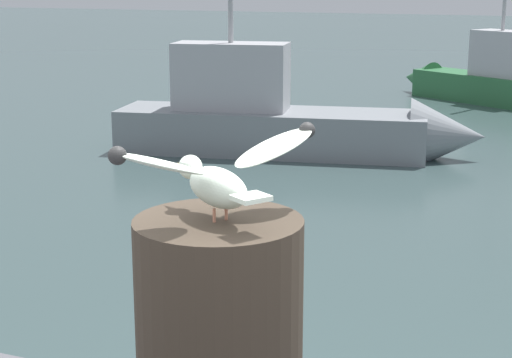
{
  "coord_description": "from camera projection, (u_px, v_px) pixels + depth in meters",
  "views": [
    {
      "loc": [
        1.13,
        -2.28,
        2.73
      ],
      "look_at": [
        0.27,
        -0.21,
        2.18
      ],
      "focal_mm": 58.15,
      "sensor_mm": 36.0,
      "label": 1
    }
  ],
  "objects": [
    {
      "name": "boat_grey",
      "position": [
        298.0,
        121.0,
        12.98
      ],
      "size": [
        5.83,
        2.29,
        3.83
      ],
      "color": "gray",
      "rests_on": "ground_plane"
    },
    {
      "name": "boat_green",
      "position": [
        482.0,
        79.0,
        18.42
      ],
      "size": [
        4.37,
        3.13,
        4.56
      ],
      "color": "#2D6B3D",
      "rests_on": "ground_plane"
    },
    {
      "name": "seagull",
      "position": [
        217.0,
        174.0,
        2.07
      ],
      "size": [
        0.41,
        0.55,
        0.22
      ],
      "color": "tan",
      "rests_on": "mooring_post"
    }
  ]
}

